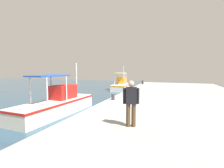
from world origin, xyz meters
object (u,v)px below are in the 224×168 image
object	(u,v)px
fishing_boat_second	(57,104)
fisherman_standing	(131,101)
mooring_bollard_second	(113,97)
mooring_bollard_third	(143,82)
fishing_boat_third	(121,85)

from	to	relation	value
fishing_boat_second	fisherman_standing	world-z (taller)	fishing_boat_second
mooring_bollard_second	mooring_bollard_third	distance (m)	12.68
fishing_boat_third	fisherman_standing	xyz separation A→B (m)	(-16.30, -5.21, 1.12)
fishing_boat_third	mooring_bollard_third	distance (m)	3.09
fishing_boat_second	fishing_boat_third	world-z (taller)	fishing_boat_second
fishing_boat_third	fishing_boat_second	bearing A→B (deg)	178.38
fisherman_standing	mooring_bollard_third	distance (m)	17.58
mooring_bollard_second	mooring_bollard_third	size ratio (longest dim) A/B	0.81
mooring_bollard_second	mooring_bollard_third	bearing A→B (deg)	0.00
fishing_boat_third	mooring_bollard_second	world-z (taller)	fishing_boat_third
fishing_boat_second	fishing_boat_third	size ratio (longest dim) A/B	1.24
fisherman_standing	mooring_bollard_second	bearing A→B (deg)	26.51
fishing_boat_second	mooring_bollard_second	world-z (taller)	fishing_boat_second
mooring_bollard_third	fisherman_standing	bearing A→B (deg)	-172.28
fishing_boat_second	mooring_bollard_second	bearing A→B (deg)	-60.02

